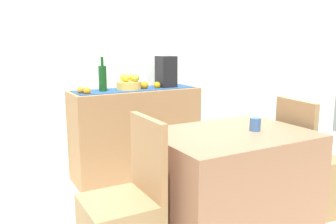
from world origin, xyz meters
The scene contains 18 objects.
ground_plane centered at (0.00, 0.00, -0.01)m, with size 6.40×6.40×0.02m, color beige.
room_wall_rear centered at (0.00, 1.18, 1.35)m, with size 6.40×0.06×2.70m, color white.
sideboard_console centered at (-0.09, 0.92, 0.43)m, with size 1.24×0.42×0.86m, color #8F6743.
table_runner centered at (-0.09, 0.92, 0.87)m, with size 1.16×0.32×0.01m, color navy.
fruit_bowl centered at (-0.16, 0.92, 0.91)m, with size 0.23×0.23×0.08m, color gold.
apple_right centered at (-0.19, 0.90, 0.98)m, with size 0.07×0.07×0.07m, color gold.
apple_upper centered at (-0.18, 0.98, 0.98)m, with size 0.07×0.07×0.07m, color gold.
apple_left centered at (-0.10, 0.97, 0.98)m, with size 0.07×0.07×0.07m, color gold.
apple_front centered at (-0.11, 0.87, 0.98)m, with size 0.07×0.07×0.07m, color #97AB32.
wine_bottle centered at (-0.41, 0.92, 0.99)m, with size 0.07×0.07×0.32m.
coffee_maker centered at (0.24, 0.92, 1.02)m, with size 0.16×0.18×0.31m, color black.
orange_loose_mid centered at (-0.59, 0.82, 0.90)m, with size 0.06×0.06×0.06m, color orange.
orange_loose_end centered at (-0.62, 0.90, 0.90)m, with size 0.07×0.07×0.07m, color orange.
orange_loose_near_bowl centered at (-0.01, 0.90, 0.90)m, with size 0.08×0.08×0.08m, color orange.
orange_loose_far centered at (0.12, 0.88, 0.90)m, with size 0.07×0.07×0.07m, color orange.
dining_table centered at (-0.03, -0.45, 0.37)m, with size 1.01×0.74×0.74m, color #916249.
coffee_cup centered at (0.13, -0.49, 0.78)m, with size 0.07×0.07×0.09m, color #32578A.
chair_by_corner centered at (0.74, -0.45, 0.27)m, with size 0.45×0.45×0.90m.
Camera 1 is at (-1.49, -2.22, 1.31)m, focal length 38.63 mm.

